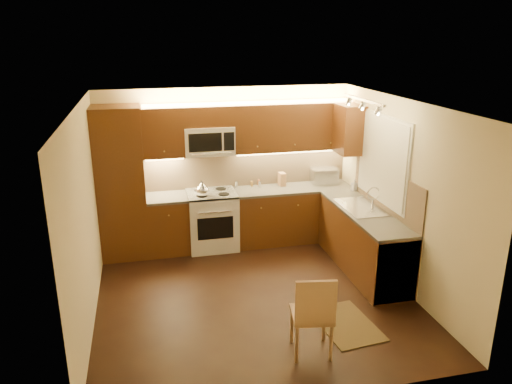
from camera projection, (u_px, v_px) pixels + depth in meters
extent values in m
cube|color=black|center=(254.00, 296.00, 6.46)|extent=(4.00, 4.00, 0.01)
cube|color=beige|center=(254.00, 105.00, 5.69)|extent=(4.00, 4.00, 0.01)
cube|color=beige|center=(227.00, 166.00, 7.93)|extent=(4.00, 0.01, 2.50)
cube|color=beige|center=(306.00, 282.00, 4.23)|extent=(4.00, 0.01, 2.50)
cube|color=beige|center=(85.00, 219.00, 5.65)|extent=(0.01, 4.00, 2.50)
cube|color=beige|center=(401.00, 195.00, 6.51)|extent=(0.01, 4.00, 2.50)
cube|color=#48280F|center=(121.00, 184.00, 7.33)|extent=(0.70, 0.60, 2.30)
cube|color=#48280F|center=(168.00, 225.00, 7.69)|extent=(0.62, 0.60, 0.86)
cube|color=#33302E|center=(167.00, 198.00, 7.55)|extent=(0.62, 0.60, 0.04)
cube|color=#48280F|center=(293.00, 214.00, 8.13)|extent=(1.92, 0.60, 0.86)
cube|color=#33302E|center=(293.00, 189.00, 7.99)|extent=(1.92, 0.60, 0.04)
cube|color=#48280F|center=(363.00, 242.00, 7.07)|extent=(0.60, 2.00, 0.86)
cube|color=#33302E|center=(365.00, 212.00, 6.93)|extent=(0.60, 2.00, 0.04)
cube|color=silver|center=(386.00, 263.00, 6.42)|extent=(0.58, 0.60, 0.84)
cube|color=#A28463|center=(248.00, 168.00, 8.01)|extent=(3.30, 0.02, 0.60)
cube|color=#A28463|center=(386.00, 189.00, 6.89)|extent=(0.02, 2.00, 0.60)
cube|color=#48280F|center=(163.00, 132.00, 7.36)|extent=(0.62, 0.35, 0.75)
cube|color=#48280F|center=(292.00, 127.00, 7.80)|extent=(1.92, 0.35, 0.75)
cube|color=#48280F|center=(208.00, 116.00, 7.44)|extent=(0.76, 0.35, 0.31)
cube|color=#48280F|center=(349.00, 129.00, 7.58)|extent=(0.35, 0.50, 0.75)
cube|color=silver|center=(383.00, 159.00, 6.91)|extent=(0.03, 1.44, 1.24)
cube|color=silver|center=(382.00, 159.00, 6.90)|extent=(0.02, 1.36, 1.16)
cube|color=silver|center=(363.00, 100.00, 6.41)|extent=(0.04, 1.20, 0.03)
cube|color=silver|center=(324.00, 176.00, 8.19)|extent=(0.44, 0.34, 0.25)
cube|color=#A36B49|center=(282.00, 179.00, 8.06)|extent=(0.11, 0.16, 0.21)
cylinder|color=silver|center=(236.00, 184.00, 7.97)|extent=(0.06, 0.06, 0.10)
cylinder|color=brown|center=(259.00, 183.00, 8.08)|extent=(0.05, 0.05, 0.09)
cylinder|color=silver|center=(260.00, 184.00, 7.98)|extent=(0.05, 0.05, 0.10)
cylinder|color=brown|center=(252.00, 184.00, 8.03)|extent=(0.05, 0.05, 0.09)
imported|color=#B6B6BA|center=(354.00, 185.00, 7.82)|extent=(0.10, 0.10, 0.18)
cube|color=black|center=(346.00, 324.00, 5.82)|extent=(0.70, 0.97, 0.01)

